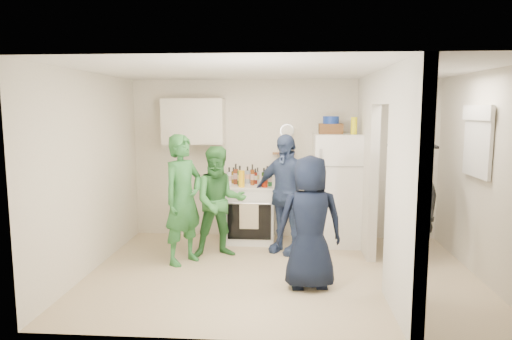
{
  "coord_description": "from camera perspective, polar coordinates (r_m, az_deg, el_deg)",
  "views": [
    {
      "loc": [
        0.07,
        -5.5,
        2.05
      ],
      "look_at": [
        -0.35,
        0.4,
        1.25
      ],
      "focal_mm": 32.0,
      "sensor_mm": 36.0,
      "label": 1
    }
  ],
  "objects": [
    {
      "name": "bottle_g",
      "position": [
        7.07,
        1.42,
        -0.61
      ],
      "size": [
        0.07,
        0.07,
        0.28
      ],
      "primitive_type": "cylinder",
      "color": "brown",
      "rests_on": "stove"
    },
    {
      "name": "bottle_d",
      "position": [
        6.93,
        -0.46,
        -0.6
      ],
      "size": [
        0.06,
        0.06,
        0.32
      ],
      "primitive_type": "cylinder",
      "color": "brown",
      "rests_on": "stove"
    },
    {
      "name": "bottle_a",
      "position": [
        7.11,
        -2.82,
        -0.68
      ],
      "size": [
        0.07,
        0.07,
        0.25
      ],
      "primitive_type": "cylinder",
      "color": "brown",
      "rests_on": "stove"
    },
    {
      "name": "wall_front",
      "position": [
        3.88,
        2.93,
        -4.2
      ],
      "size": [
        4.8,
        0.0,
        4.8
      ],
      "primitive_type": "plane",
      "rotation": [
        -1.57,
        0.0,
        0.0
      ],
      "color": "silver",
      "rests_on": "floor"
    },
    {
      "name": "wall_back",
      "position": [
        7.24,
        3.48,
        1.35
      ],
      "size": [
        4.8,
        0.0,
        4.8
      ],
      "primitive_type": "plane",
      "rotation": [
        1.57,
        0.0,
        0.0
      ],
      "color": "silver",
      "rests_on": "floor"
    },
    {
      "name": "stove",
      "position": [
        7.08,
        -0.64,
        -5.41
      ],
      "size": [
        0.75,
        0.62,
        0.89
      ],
      "primitive_type": "cube",
      "color": "white",
      "rests_on": "floor"
    },
    {
      "name": "floor",
      "position": [
        5.87,
        3.19,
        -12.76
      ],
      "size": [
        4.8,
        4.8,
        0.0
      ],
      "primitive_type": "plane",
      "color": "tan",
      "rests_on": "ground"
    },
    {
      "name": "yellow_cup_stack_top",
      "position": [
        6.81,
        12.14,
        5.43
      ],
      "size": [
        0.09,
        0.09,
        0.25
      ],
      "primitive_type": "cylinder",
      "color": "#F7F214",
      "rests_on": "fridge"
    },
    {
      "name": "wall_clock",
      "position": [
        7.19,
        3.9,
        4.9
      ],
      "size": [
        0.22,
        0.02,
        0.22
      ],
      "primitive_type": "cylinder",
      "rotation": [
        1.57,
        0.0,
        0.0
      ],
      "color": "white",
      "rests_on": "wall_back"
    },
    {
      "name": "nook_valance",
      "position": [
        6.13,
        25.95,
        6.47
      ],
      "size": [
        0.04,
        0.82,
        0.18
      ],
      "primitive_type": "cube",
      "color": "white",
      "rests_on": "wall_right"
    },
    {
      "name": "red_cup",
      "position": [
        6.77,
        1.07,
        -1.66
      ],
      "size": [
        0.09,
        0.09,
        0.12
      ],
      "primitive_type": "cylinder",
      "color": "red",
      "rests_on": "stove"
    },
    {
      "name": "bottle_i",
      "position": [
        7.06,
        -0.08,
        -0.77
      ],
      "size": [
        0.06,
        0.06,
        0.24
      ],
      "primitive_type": "cylinder",
      "color": "maroon",
      "rests_on": "stove"
    },
    {
      "name": "wicker_basket",
      "position": [
        6.92,
        9.33,
        5.12
      ],
      "size": [
        0.35,
        0.25,
        0.15
      ],
      "primitive_type": "cube",
      "color": "brown",
      "rests_on": "fridge"
    },
    {
      "name": "bottle_h",
      "position": [
        6.89,
        -3.37,
        -0.81
      ],
      "size": [
        0.07,
        0.07,
        0.28
      ],
      "primitive_type": "cylinder",
      "color": "silver",
      "rests_on": "stove"
    },
    {
      "name": "person_nook",
      "position": [
        6.34,
        18.68,
        -3.15
      ],
      "size": [
        0.92,
        1.29,
        1.8
      ],
      "primitive_type": "imported",
      "rotation": [
        0.0,
        0.0,
        -1.34
      ],
      "color": "black",
      "rests_on": "floor"
    },
    {
      "name": "person_green_center",
      "position": [
        6.32,
        -4.59,
        -4.01
      ],
      "size": [
        0.88,
        0.77,
        1.54
      ],
      "primitive_type": "imported",
      "rotation": [
        0.0,
        0.0,
        0.29
      ],
      "color": "#367A3D",
      "rests_on": "floor"
    },
    {
      "name": "wall_right",
      "position": [
        6.02,
        26.77,
        -0.76
      ],
      "size": [
        0.0,
        3.4,
        3.4
      ],
      "primitive_type": "plane",
      "rotation": [
        1.57,
        0.0,
        -1.57
      ],
      "color": "silver",
      "rests_on": "floor"
    },
    {
      "name": "bottle_k",
      "position": [
        7.03,
        -2.54,
        -0.5
      ],
      "size": [
        0.07,
        0.07,
        0.32
      ],
      "primitive_type": "cylinder",
      "color": "brown",
      "rests_on": "stove"
    },
    {
      "name": "bottle_f",
      "position": [
        6.96,
        0.99,
        -0.8
      ],
      "size": [
        0.07,
        0.07,
        0.26
      ],
      "primitive_type": "cylinder",
      "color": "#173513",
      "rests_on": "stove"
    },
    {
      "name": "nook_window",
      "position": [
        6.16,
        26.11,
        3.2
      ],
      "size": [
        0.03,
        0.7,
        0.8
      ],
      "primitive_type": "cube",
      "color": "black",
      "rests_on": "wall_right"
    },
    {
      "name": "person_denim",
      "position": [
        6.49,
        3.64,
        -2.98
      ],
      "size": [
        1.06,
        0.88,
        1.7
      ],
      "primitive_type": "imported",
      "rotation": [
        0.0,
        0.0,
        -0.55
      ],
      "color": "#364F76",
      "rests_on": "floor"
    },
    {
      "name": "ceiling",
      "position": [
        5.52,
        3.39,
        12.37
      ],
      "size": [
        4.8,
        4.8,
        0.0
      ],
      "primitive_type": "plane",
      "rotation": [
        3.14,
        0.0,
        0.0
      ],
      "color": "white",
      "rests_on": "wall_back"
    },
    {
      "name": "yellow_cup_stack_stove",
      "position": [
        6.76,
        -1.81,
        -1.11
      ],
      "size": [
        0.09,
        0.09,
        0.25
      ],
      "primitive_type": "cylinder",
      "color": "yellow",
      "rests_on": "stove"
    },
    {
      "name": "spice_shelf",
      "position": [
        7.18,
        3.48,
        2.1
      ],
      "size": [
        0.35,
        0.08,
        0.03
      ],
      "primitive_type": "cube",
      "color": "olive",
      "rests_on": "wall_back"
    },
    {
      "name": "partition_pier_back",
      "position": [
        6.74,
        13.67,
        0.67
      ],
      "size": [
        0.12,
        1.2,
        2.5
      ],
      "primitive_type": "cube",
      "color": "silver",
      "rests_on": "floor"
    },
    {
      "name": "person_green_left",
      "position": [
        6.1,
        -9.08,
        -3.65
      ],
      "size": [
        0.69,
        0.75,
        1.72
      ],
      "primitive_type": "imported",
      "rotation": [
        0.0,
        0.0,
        0.98
      ],
      "color": "#2F773E",
      "rests_on": "floor"
    },
    {
      "name": "nook_window_frame",
      "position": [
        6.15,
        25.98,
        3.2
      ],
      "size": [
        0.04,
        0.76,
        0.86
      ],
      "primitive_type": "cube",
      "color": "white",
      "rests_on": "wall_right"
    },
    {
      "name": "fridge",
      "position": [
        6.98,
        10.02,
        -2.41
      ],
      "size": [
        0.69,
        0.67,
        1.67
      ],
      "primitive_type": "cube",
      "color": "white",
      "rests_on": "floor"
    },
    {
      "name": "bottle_c",
      "position": [
        7.12,
        -1.06,
        -0.61
      ],
      "size": [
        0.07,
        0.07,
        0.26
      ],
      "primitive_type": "cylinder",
      "color": "#98A2A4",
      "rests_on": "stove"
    },
    {
      "name": "bottle_j",
      "position": [
        6.85,
        1.77,
        -0.98
      ],
      "size": [
        0.06,
        0.06,
        0.25
      ],
      "primitive_type": "cylinder",
      "color": "#205E2D",
      "rests_on": "stove"
    },
    {
      "name": "person_navy",
      "position": [
        5.24,
        6.76,
        -6.52
      ],
      "size": [
        0.8,
        0.58,
        1.53
      ],
      "primitive_type": "imported",
      "rotation": [
        0.0,
        0.0,
        -3.02
      ],
      "color": "black",
      "rests_on": "floor"
    },
    {
      "name": "partition_pier_front",
      "position": [
        4.61,
        18.19,
        -2.68
      ],
      "size": [
        0.12,
        1.2,
        2.5
      ],
      "primitive_type": "cube",
      "color": "silver",
      "rests_on": "floor"
    },
    {
      "name": "upper_cabinet",
      "position": [
        7.17,
        -7.82,
        6.04
      ],
      "size": [
        0.95,
        0.34,
        0.7
      ],
      "primitive_type": "cube",
      "color": "silver",
      "rests_on": "wall_back"
    },
    {
      "name": "bottle_e",
      "position": [
        7.12,
        0.2,
        -0.67
      ],
      "size": [
        0.06,
        0.06,
        0.25
      ],
      "primitive_type": "cylinder",
      "color": "#A3A9B4",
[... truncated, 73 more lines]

